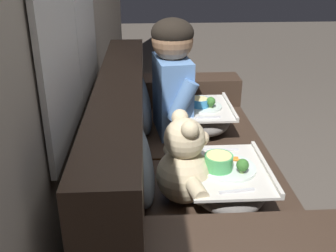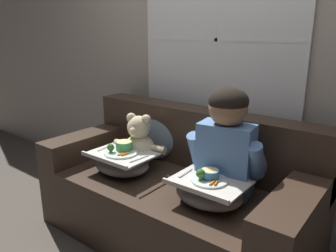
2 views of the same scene
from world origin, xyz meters
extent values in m
plane|color=#4C443D|center=(0.00, 0.00, 0.00)|extent=(14.00, 14.00, 0.00)
cube|color=#A89E8E|center=(0.00, 0.57, 1.30)|extent=(8.00, 0.05, 2.60)
cube|color=white|center=(0.00, 0.53, 1.39)|extent=(1.33, 0.02, 1.25)
cube|color=black|center=(0.00, 0.53, 1.39)|extent=(1.28, 0.01, 1.20)
cube|color=white|center=(0.00, 0.52, 1.39)|extent=(0.02, 0.02, 1.20)
cube|color=white|center=(0.00, 0.52, 1.39)|extent=(1.28, 0.02, 0.02)
cube|color=#38281E|center=(0.00, 0.00, 0.23)|extent=(1.90, 0.90, 0.46)
cube|color=#38281E|center=(0.00, 0.34, 0.68)|extent=(1.90, 0.22, 0.44)
cube|color=#38281E|center=(-0.84, 0.00, 0.56)|extent=(0.22, 0.90, 0.19)
cube|color=#38281E|center=(0.84, 0.00, 0.56)|extent=(0.22, 0.90, 0.19)
cube|color=black|center=(0.00, -0.02, 0.47)|extent=(0.01, 0.64, 0.01)
ellipsoid|color=slate|center=(0.36, 0.25, 0.67)|extent=(0.43, 0.21, 0.45)
ellipsoid|color=slate|center=(-0.36, 0.25, 0.67)|extent=(0.41, 0.20, 0.43)
cube|color=#5B84BC|center=(0.36, 0.06, 0.69)|extent=(0.35, 0.23, 0.45)
sphere|color=#936B4C|center=(0.36, 0.06, 1.01)|extent=(0.23, 0.23, 0.23)
ellipsoid|color=black|center=(0.36, 0.06, 1.05)|extent=(0.24, 0.24, 0.16)
cylinder|color=#5B84BC|center=(0.18, 0.02, 0.72)|extent=(0.11, 0.19, 0.25)
cylinder|color=#5B84BC|center=(0.56, 0.07, 0.72)|extent=(0.11, 0.19, 0.25)
sphere|color=beige|center=(-0.36, 0.06, 0.58)|extent=(0.24, 0.24, 0.24)
sphere|color=beige|center=(-0.36, 0.06, 0.76)|extent=(0.17, 0.17, 0.17)
sphere|color=beige|center=(-0.42, 0.04, 0.83)|extent=(0.07, 0.07, 0.07)
sphere|color=beige|center=(-0.30, 0.07, 0.83)|extent=(0.07, 0.07, 0.07)
sphere|color=beige|center=(-0.35, -0.02, 0.75)|extent=(0.06, 0.06, 0.06)
sphere|color=black|center=(-0.34, -0.03, 0.76)|extent=(0.02, 0.02, 0.02)
cylinder|color=beige|center=(-0.51, 0.02, 0.61)|extent=(0.13, 0.09, 0.06)
cylinder|color=beige|center=(-0.21, 0.09, 0.61)|extent=(0.13, 0.09, 0.06)
cylinder|color=beige|center=(-0.39, -0.07, 0.49)|extent=(0.09, 0.12, 0.06)
cylinder|color=beige|center=(-0.28, -0.05, 0.49)|extent=(0.09, 0.12, 0.06)
ellipsoid|color=slate|center=(0.36, -0.13, 0.53)|extent=(0.41, 0.32, 0.13)
cube|color=beige|center=(0.36, -0.13, 0.60)|extent=(0.43, 0.33, 0.01)
cube|color=beige|center=(0.36, -0.29, 0.62)|extent=(0.43, 0.02, 0.02)
cylinder|color=silver|center=(0.36, -0.13, 0.62)|extent=(0.22, 0.22, 0.01)
cylinder|color=#3889C1|center=(0.35, -0.11, 0.64)|extent=(0.11, 0.11, 0.05)
cylinder|color=#E5D189|center=(0.35, -0.11, 0.66)|extent=(0.10, 0.10, 0.01)
sphere|color=#38702D|center=(0.33, -0.17, 0.66)|extent=(0.05, 0.05, 0.05)
cylinder|color=#7A9E56|center=(0.33, -0.17, 0.63)|extent=(0.02, 0.02, 0.02)
cylinder|color=orange|center=(0.41, -0.17, 0.63)|extent=(0.02, 0.07, 0.01)
cylinder|color=orange|center=(0.43, -0.16, 0.63)|extent=(0.03, 0.06, 0.01)
cube|color=silver|center=(0.20, -0.13, 0.61)|extent=(0.02, 0.14, 0.01)
ellipsoid|color=slate|center=(-0.36, -0.13, 0.53)|extent=(0.43, 0.33, 0.13)
cube|color=beige|center=(-0.36, -0.13, 0.60)|extent=(0.45, 0.35, 0.01)
cube|color=beige|center=(-0.36, -0.30, 0.62)|extent=(0.45, 0.02, 0.02)
cylinder|color=silver|center=(-0.36, -0.13, 0.62)|extent=(0.24, 0.24, 0.01)
cylinder|color=#4CAD60|center=(-0.38, -0.09, 0.65)|extent=(0.12, 0.12, 0.06)
cylinder|color=#E5D189|center=(-0.38, -0.09, 0.68)|extent=(0.11, 0.11, 0.01)
sphere|color=#38702D|center=(-0.42, -0.18, 0.66)|extent=(0.05, 0.05, 0.05)
cylinder|color=#7A9E56|center=(-0.42, -0.18, 0.63)|extent=(0.02, 0.02, 0.02)
cylinder|color=orange|center=(-0.32, -0.17, 0.63)|extent=(0.03, 0.07, 0.01)
cylinder|color=orange|center=(-0.30, -0.16, 0.63)|extent=(0.02, 0.07, 0.01)
cube|color=silver|center=(-0.54, -0.13, 0.61)|extent=(0.03, 0.14, 0.01)
cube|color=silver|center=(-0.19, -0.13, 0.61)|extent=(0.02, 0.17, 0.01)
camera|label=1|loc=(-1.81, 0.21, 1.47)|focal=42.00mm
camera|label=2|loc=(1.25, -1.65, 1.44)|focal=35.00mm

